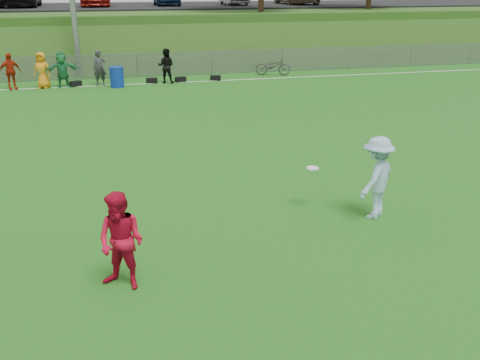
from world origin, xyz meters
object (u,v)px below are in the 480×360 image
object	(u,v)px
player_blue	(377,178)
frisbee	(312,168)
player_red_center	(121,242)
recycling_bin	(117,77)
bicycle	(273,66)

from	to	relation	value
player_blue	frisbee	xyz separation A→B (m)	(-1.14, 0.82, 0.03)
player_red_center	recycling_bin	distance (m)	18.33
player_blue	recycling_bin	distance (m)	17.45
player_blue	bicycle	size ratio (longest dim) A/B	0.97
recycling_bin	bicycle	distance (m)	8.43
player_blue	frisbee	world-z (taller)	player_blue
player_red_center	player_blue	bearing A→B (deg)	50.41
player_red_center	bicycle	world-z (taller)	player_red_center
player_red_center	player_blue	distance (m)	5.64
player_red_center	recycling_bin	world-z (taller)	player_red_center
player_red_center	recycling_bin	xyz separation A→B (m)	(0.38, 18.32, -0.36)
player_blue	bicycle	bearing A→B (deg)	-137.97
bicycle	player_red_center	bearing A→B (deg)	175.56
player_red_center	frisbee	xyz separation A→B (m)	(4.26, 2.44, 0.09)
player_red_center	frisbee	size ratio (longest dim) A/B	6.01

